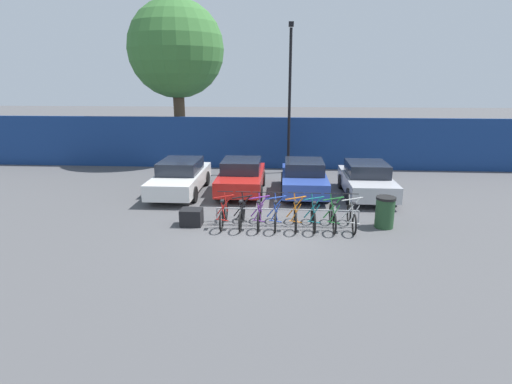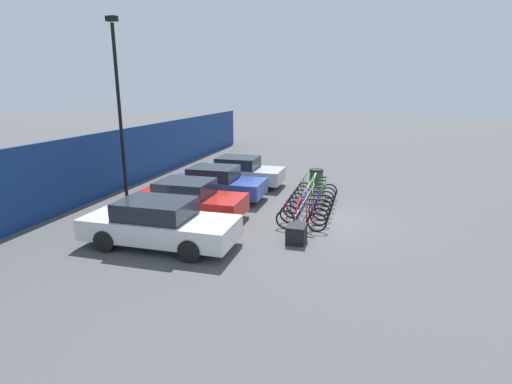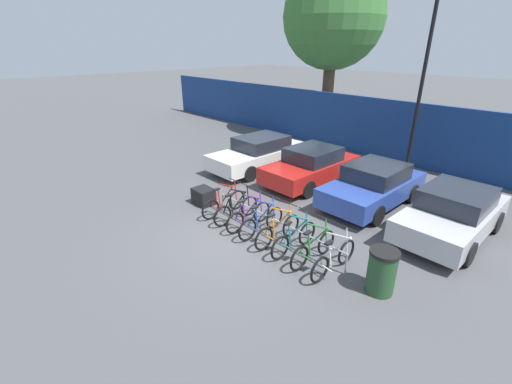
# 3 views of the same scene
# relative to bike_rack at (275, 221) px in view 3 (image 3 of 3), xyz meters

# --- Properties ---
(ground_plane) EXTENTS (120.00, 120.00, 0.00)m
(ground_plane) POSITION_rel_bike_rack_xyz_m (-0.76, -0.68, -0.50)
(ground_plane) COLOR #4C4C4F
(hoarding_wall) EXTENTS (36.00, 0.16, 2.73)m
(hoarding_wall) POSITION_rel_bike_rack_xyz_m (-0.76, 8.82, 0.87)
(hoarding_wall) COLOR navy
(hoarding_wall) RESTS_ON ground
(bike_rack) EXTENTS (4.69, 0.04, 0.57)m
(bike_rack) POSITION_rel_bike_rack_xyz_m (0.00, 0.00, 0.00)
(bike_rack) COLOR gray
(bike_rack) RESTS_ON ground
(bicycle_red) EXTENTS (0.68, 1.71, 1.05)m
(bicycle_red) POSITION_rel_bike_rack_xyz_m (-2.08, -0.15, -0.12)
(bicycle_red) COLOR black
(bicycle_red) RESTS_ON ground
(bicycle_black) EXTENTS (0.68, 1.71, 1.05)m
(bicycle_black) POSITION_rel_bike_rack_xyz_m (-1.47, -0.15, -0.12)
(bicycle_black) COLOR black
(bicycle_black) RESTS_ON ground
(bicycle_purple) EXTENTS (0.68, 1.71, 1.05)m
(bicycle_purple) POSITION_rel_bike_rack_xyz_m (-0.90, -0.15, -0.12)
(bicycle_purple) COLOR black
(bicycle_purple) RESTS_ON ground
(bicycle_blue) EXTENTS (0.68, 1.71, 1.05)m
(bicycle_blue) POSITION_rel_bike_rack_xyz_m (-0.37, -0.15, -0.12)
(bicycle_blue) COLOR black
(bicycle_blue) RESTS_ON ground
(bicycle_orange) EXTENTS (0.68, 1.71, 1.05)m
(bicycle_orange) POSITION_rel_bike_rack_xyz_m (0.27, -0.15, -0.12)
(bicycle_orange) COLOR black
(bicycle_orange) RESTS_ON ground
(bicycle_teal) EXTENTS (0.68, 1.71, 1.05)m
(bicycle_teal) POSITION_rel_bike_rack_xyz_m (0.85, -0.15, -0.12)
(bicycle_teal) COLOR black
(bicycle_teal) RESTS_ON ground
(bicycle_green) EXTENTS (0.68, 1.71, 1.05)m
(bicycle_green) POSITION_rel_bike_rack_xyz_m (1.47, -0.15, -0.12)
(bicycle_green) COLOR black
(bicycle_green) RESTS_ON ground
(bicycle_white) EXTENTS (0.68, 1.71, 1.05)m
(bicycle_white) POSITION_rel_bike_rack_xyz_m (2.08, -0.15, -0.12)
(bicycle_white) COLOR black
(bicycle_white) RESTS_ON ground
(car_white) EXTENTS (1.91, 4.56, 1.40)m
(car_white) POSITION_rel_bike_rack_xyz_m (-4.47, 3.69, 0.20)
(car_white) COLOR silver
(car_white) RESTS_ON ground
(car_red) EXTENTS (1.91, 4.04, 1.40)m
(car_red) POSITION_rel_bike_rack_xyz_m (-1.91, 3.97, 0.19)
(car_red) COLOR red
(car_red) RESTS_ON ground
(car_blue) EXTENTS (1.91, 4.04, 1.40)m
(car_blue) POSITION_rel_bike_rack_xyz_m (0.73, 3.93, 0.19)
(car_blue) COLOR #2D479E
(car_blue) RESTS_ON ground
(car_silver) EXTENTS (1.91, 4.03, 1.40)m
(car_silver) POSITION_rel_bike_rack_xyz_m (3.28, 3.69, 0.19)
(car_silver) COLOR #B7B7BC
(car_silver) RESTS_ON ground
(lamp_post) EXTENTS (0.24, 0.44, 7.27)m
(lamp_post) POSITION_rel_bike_rack_xyz_m (0.12, 7.83, 3.50)
(lamp_post) COLOR black
(lamp_post) RESTS_ON ground
(trash_bin) EXTENTS (0.63, 0.63, 1.03)m
(trash_bin) POSITION_rel_bike_rack_xyz_m (3.16, 0.04, 0.02)
(trash_bin) COLOR #234728
(trash_bin) RESTS_ON ground
(cargo_crate) EXTENTS (0.70, 0.56, 0.55)m
(cargo_crate) POSITION_rel_bike_rack_xyz_m (-3.15, -0.19, -0.22)
(cargo_crate) COLOR black
(cargo_crate) RESTS_ON ground
(tree_behind_hoarding) EXTENTS (5.33, 5.33, 8.95)m
(tree_behind_hoarding) POSITION_rel_bike_rack_xyz_m (-6.18, 10.62, 5.74)
(tree_behind_hoarding) COLOR brown
(tree_behind_hoarding) RESTS_ON ground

